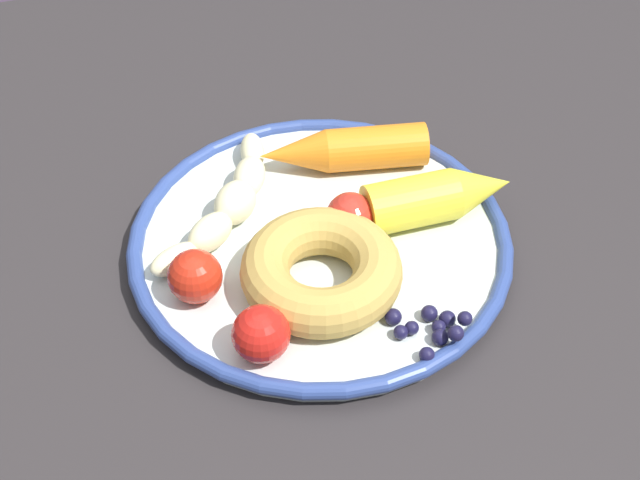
# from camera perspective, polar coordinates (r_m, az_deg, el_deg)

# --- Properties ---
(dining_table) EXTENTS (1.10, 0.84, 0.74)m
(dining_table) POSITION_cam_1_polar(r_m,az_deg,el_deg) (0.79, 0.97, -3.59)
(dining_table) COLOR #2A2627
(dining_table) RESTS_ON ground_plane
(plate) EXTENTS (0.29, 0.29, 0.02)m
(plate) POSITION_cam_1_polar(r_m,az_deg,el_deg) (0.69, 0.00, -0.17)
(plate) COLOR silver
(plate) RESTS_ON dining_table
(banana) EXTENTS (0.12, 0.14, 0.03)m
(banana) POSITION_cam_1_polar(r_m,az_deg,el_deg) (0.70, -5.71, 2.31)
(banana) COLOR #F4EAB1
(banana) RESTS_ON plate
(carrot_orange) EXTENTS (0.14, 0.06, 0.04)m
(carrot_orange) POSITION_cam_1_polar(r_m,az_deg,el_deg) (0.74, 1.44, 5.60)
(carrot_orange) COLOR orange
(carrot_orange) RESTS_ON plate
(carrot_yellow) EXTENTS (0.12, 0.04, 0.04)m
(carrot_yellow) POSITION_cam_1_polar(r_m,az_deg,el_deg) (0.70, 7.43, 2.70)
(carrot_yellow) COLOR yellow
(carrot_yellow) RESTS_ON plate
(donut) EXTENTS (0.13, 0.13, 0.04)m
(donut) POSITION_cam_1_polar(r_m,az_deg,el_deg) (0.64, 0.08, -1.90)
(donut) COLOR #BB9646
(donut) RESTS_ON plate
(blueberry_pile) EXTENTS (0.06, 0.05, 0.02)m
(blueberry_pile) POSITION_cam_1_polar(r_m,az_deg,el_deg) (0.63, 6.85, -5.38)
(blueberry_pile) COLOR #191638
(blueberry_pile) RESTS_ON plate
(tomato_near) EXTENTS (0.04, 0.04, 0.04)m
(tomato_near) POSITION_cam_1_polar(r_m,az_deg,el_deg) (0.64, -7.75, -2.25)
(tomato_near) COLOR red
(tomato_near) RESTS_ON plate
(tomato_mid) EXTENTS (0.04, 0.04, 0.04)m
(tomato_mid) POSITION_cam_1_polar(r_m,az_deg,el_deg) (0.68, 2.05, 1.47)
(tomato_mid) COLOR red
(tomato_mid) RESTS_ON plate
(tomato_far) EXTENTS (0.04, 0.04, 0.04)m
(tomato_far) POSITION_cam_1_polar(r_m,az_deg,el_deg) (0.61, -3.68, -5.83)
(tomato_far) COLOR red
(tomato_far) RESTS_ON plate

